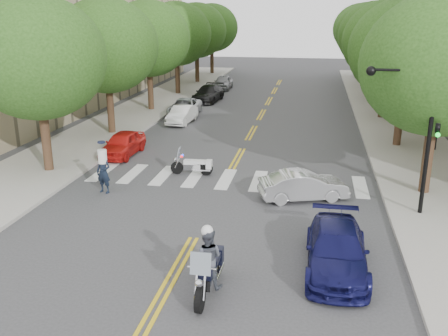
% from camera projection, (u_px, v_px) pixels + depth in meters
% --- Properties ---
extents(ground, '(140.00, 140.00, 0.00)m').
position_uv_depth(ground, '(194.00, 238.00, 17.57)').
color(ground, '#38383A').
rests_on(ground, ground).
extents(sidewalk_left, '(5.00, 60.00, 0.15)m').
position_uv_depth(sidewalk_left, '(143.00, 109.00, 39.79)').
color(sidewalk_left, '#9E9991').
rests_on(sidewalk_left, ground).
extents(sidewalk_right, '(5.00, 60.00, 0.15)m').
position_uv_depth(sidewalk_right, '(390.00, 118.00, 36.55)').
color(sidewalk_right, '#9E9991').
rests_on(sidewalk_right, ground).
extents(tree_l_0, '(6.40, 6.40, 8.45)m').
position_uv_depth(tree_l_0, '(37.00, 58.00, 23.01)').
color(tree_l_0, '#382316').
rests_on(tree_l_0, ground).
extents(tree_l_1, '(6.40, 6.40, 8.45)m').
position_uv_depth(tree_l_1, '(106.00, 46.00, 30.51)').
color(tree_l_1, '#382316').
rests_on(tree_l_1, ground).
extents(tree_l_2, '(6.40, 6.40, 8.45)m').
position_uv_depth(tree_l_2, '(148.00, 39.00, 38.01)').
color(tree_l_2, '#382316').
rests_on(tree_l_2, ground).
extents(tree_l_3, '(6.40, 6.40, 8.45)m').
position_uv_depth(tree_l_3, '(176.00, 34.00, 45.51)').
color(tree_l_3, '#382316').
rests_on(tree_l_3, ground).
extents(tree_l_4, '(6.40, 6.40, 8.45)m').
position_uv_depth(tree_l_4, '(197.00, 31.00, 53.01)').
color(tree_l_4, '#382316').
rests_on(tree_l_4, ground).
extents(tree_l_5, '(6.40, 6.40, 8.45)m').
position_uv_depth(tree_l_5, '(212.00, 28.00, 60.51)').
color(tree_l_5, '#382316').
rests_on(tree_l_5, ground).
extents(tree_r_0, '(6.40, 6.40, 8.45)m').
position_uv_depth(tree_r_0, '(440.00, 65.00, 20.01)').
color(tree_r_0, '#382316').
rests_on(tree_r_0, ground).
extents(tree_r_1, '(6.40, 6.40, 8.45)m').
position_uv_depth(tree_r_1, '(407.00, 50.00, 27.51)').
color(tree_r_1, '#382316').
rests_on(tree_r_1, ground).
extents(tree_r_2, '(6.40, 6.40, 8.45)m').
position_uv_depth(tree_r_2, '(388.00, 41.00, 35.01)').
color(tree_r_2, '#382316').
rests_on(tree_r_2, ground).
extents(tree_r_3, '(6.40, 6.40, 8.45)m').
position_uv_depth(tree_r_3, '(376.00, 36.00, 42.51)').
color(tree_r_3, '#382316').
rests_on(tree_r_3, ground).
extents(tree_r_4, '(6.40, 6.40, 8.45)m').
position_uv_depth(tree_r_4, '(367.00, 32.00, 50.01)').
color(tree_r_4, '#382316').
rests_on(tree_r_4, ground).
extents(tree_r_5, '(6.40, 6.40, 8.45)m').
position_uv_depth(tree_r_5, '(361.00, 29.00, 57.51)').
color(tree_r_5, '#382316').
rests_on(tree_r_5, ground).
extents(traffic_signal_pole, '(2.82, 0.42, 6.00)m').
position_uv_depth(traffic_signal_pole, '(417.00, 122.00, 18.40)').
color(traffic_signal_pole, black).
rests_on(traffic_signal_pole, ground).
extents(motorcycle_police, '(0.86, 2.56, 2.08)m').
position_uv_depth(motorcycle_police, '(208.00, 262.00, 13.97)').
color(motorcycle_police, black).
rests_on(motorcycle_police, ground).
extents(motorcycle_parked, '(2.08, 0.51, 1.34)m').
position_uv_depth(motorcycle_parked, '(195.00, 165.00, 24.19)').
color(motorcycle_parked, black).
rests_on(motorcycle_parked, ground).
extents(officer_standing, '(0.77, 0.61, 1.87)m').
position_uv_depth(officer_standing, '(104.00, 172.00, 21.68)').
color(officer_standing, black).
rests_on(officer_standing, ground).
extents(convertible, '(3.93, 2.44, 1.22)m').
position_uv_depth(convertible, '(303.00, 186.00, 20.98)').
color(convertible, silver).
rests_on(convertible, ground).
extents(sedan_blue, '(1.86, 4.55, 1.32)m').
position_uv_depth(sedan_blue, '(337.00, 250.00, 15.27)').
color(sedan_blue, '#101145').
rests_on(sedan_blue, ground).
extents(parked_car_a, '(1.67, 3.90, 1.31)m').
position_uv_depth(parked_car_a, '(123.00, 144.00, 27.35)').
color(parked_car_a, red).
rests_on(parked_car_a, ground).
extents(parked_car_b, '(1.51, 3.80, 1.23)m').
position_uv_depth(parked_car_b, '(182.00, 115.00, 35.15)').
color(parked_car_b, white).
rests_on(parked_car_b, ground).
extents(parked_car_c, '(2.27, 4.58, 1.25)m').
position_uv_depth(parked_car_c, '(185.00, 107.00, 37.74)').
color(parked_car_c, '#AEB1B6').
rests_on(parked_car_c, ground).
extents(parked_car_d, '(2.32, 4.92, 1.39)m').
position_uv_depth(parked_car_d, '(208.00, 94.00, 43.45)').
color(parked_car_d, black).
rests_on(parked_car_d, ground).
extents(parked_car_e, '(1.68, 4.06, 1.38)m').
position_uv_depth(parked_car_e, '(223.00, 82.00, 50.12)').
color(parked_car_e, gray).
rests_on(parked_car_e, ground).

